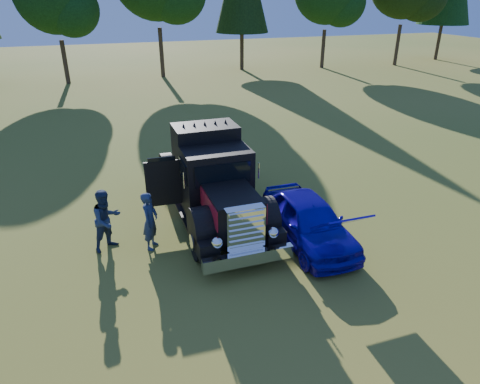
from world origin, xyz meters
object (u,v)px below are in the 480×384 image
at_px(spectator_near, 150,221).
at_px(spectator_far, 107,220).
at_px(diamond_t_truck, 213,184).
at_px(hotrod_coupe, 309,220).

distance_m(spectator_near, spectator_far, 1.25).
bearing_deg(spectator_near, spectator_far, 101.26).
bearing_deg(diamond_t_truck, spectator_far, -168.31).
xyz_separation_m(diamond_t_truck, hotrod_coupe, (2.31, -2.27, -0.56)).
relative_size(hotrod_coupe, spectator_far, 2.29).
relative_size(spectator_near, spectator_far, 0.95).
bearing_deg(hotrod_coupe, spectator_far, 164.68).
bearing_deg(diamond_t_truck, hotrod_coupe, -44.49).
bearing_deg(spectator_far, hotrod_coupe, -47.72).
height_order(diamond_t_truck, hotrod_coupe, diamond_t_truck).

